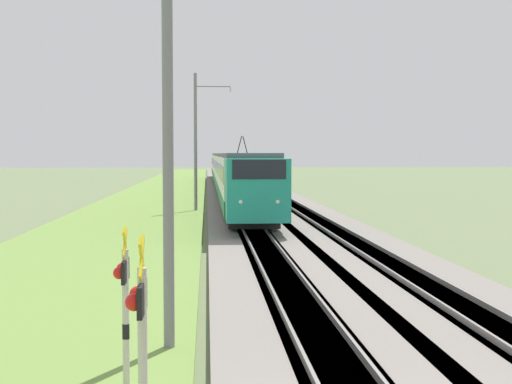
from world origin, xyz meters
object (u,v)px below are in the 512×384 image
passenger_train (228,169)px  crossing_signal_near (141,341)px  crossing_signal_aux (125,296)px  catenary_mast_near (171,124)px  catenary_mast_mid (196,141)px

passenger_train → crossing_signal_near: (-66.13, 3.01, -0.54)m
crossing_signal_aux → catenary_mast_near: 3.96m
crossing_signal_near → passenger_train: bearing=-92.6°
crossing_signal_near → catenary_mast_near: (6.14, -0.05, 2.74)m
crossing_signal_near → catenary_mast_near: catenary_mast_near is taller
crossing_signal_near → crossing_signal_aux: crossing_signal_near is taller
passenger_train → catenary_mast_near: catenary_mast_near is taller
passenger_train → catenary_mast_near: bearing=-2.8°
catenary_mast_near → crossing_signal_aux: bearing=166.3°
catenary_mast_near → catenary_mast_mid: size_ratio=0.94×
crossing_signal_near → catenary_mast_near: size_ratio=0.35×
crossing_signal_near → crossing_signal_aux: size_ratio=1.09×
catenary_mast_near → passenger_train: bearing=-2.8°
passenger_train → crossing_signal_near: 66.20m
crossing_signal_near → catenary_mast_mid: catenary_mast_mid is taller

